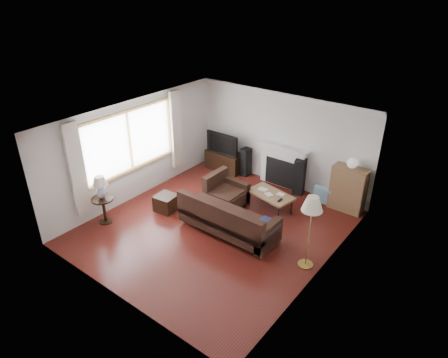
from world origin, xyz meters
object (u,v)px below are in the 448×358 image
Objects in this scene: bookshelf at (348,189)px; sectional_sofa at (228,217)px; tv_stand at (225,161)px; coffee_table at (270,201)px; floor_lamp at (309,233)px; side_table at (104,210)px.

sectional_sofa is (-1.66, -2.51, -0.16)m from bookshelf.
tv_stand is 3.66m from bookshelf.
coffee_table is 0.71× the size of floor_lamp.
side_table is at bearing -122.71° from coffee_table.
tv_stand is 1.01× the size of coffee_table.
side_table reaches higher than tv_stand.
floor_lamp reaches higher than sectional_sofa.
coffee_table is at bearing 140.68° from floor_lamp.
coffee_table is (0.21, 1.40, -0.18)m from sectional_sofa.
coffee_table is at bearing -142.51° from bookshelf.
side_table is (-0.50, -3.85, 0.04)m from tv_stand.
sectional_sofa is at bearing -123.51° from bookshelf.
tv_stand is at bearing -179.11° from bookshelf.
sectional_sofa is (1.99, -2.46, 0.11)m from tv_stand.
bookshelf is 3.02m from sectional_sofa.
floor_lamp reaches higher than tv_stand.
sectional_sofa is at bearing -51.00° from tv_stand.
side_table is at bearing -97.39° from tv_stand.
tv_stand is 0.46× the size of sectional_sofa.
bookshelf is 1.01× the size of coffee_table.
tv_stand is 2.44m from coffee_table.
tv_stand is at bearing 82.61° from side_table.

